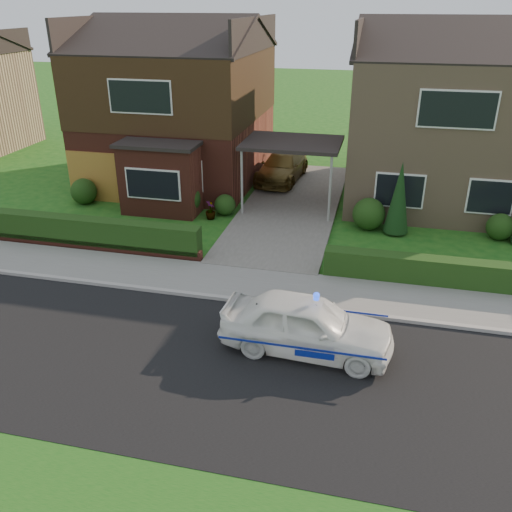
% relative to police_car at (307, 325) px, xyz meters
% --- Properties ---
extents(ground, '(120.00, 120.00, 0.00)m').
position_rel_police_car_xyz_m(ground, '(-2.09, -1.20, -0.71)').
color(ground, '#165215').
rests_on(ground, ground).
extents(road, '(60.00, 6.00, 0.02)m').
position_rel_police_car_xyz_m(road, '(-2.09, -1.20, -0.71)').
color(road, black).
rests_on(road, ground).
extents(kerb, '(60.00, 0.16, 0.12)m').
position_rel_police_car_xyz_m(kerb, '(-2.09, 1.85, -0.65)').
color(kerb, '#9E9993').
rests_on(kerb, ground).
extents(sidewalk, '(60.00, 2.00, 0.10)m').
position_rel_police_car_xyz_m(sidewalk, '(-2.09, 2.90, -0.66)').
color(sidewalk, slate).
rests_on(sidewalk, ground).
extents(driveway, '(3.80, 12.00, 0.12)m').
position_rel_police_car_xyz_m(driveway, '(-2.09, 9.80, -0.65)').
color(driveway, '#666059').
rests_on(driveway, ground).
extents(house_left, '(7.50, 9.53, 7.25)m').
position_rel_police_car_xyz_m(house_left, '(-7.88, 12.70, 3.10)').
color(house_left, maroon).
rests_on(house_left, ground).
extents(house_right, '(7.50, 8.06, 7.25)m').
position_rel_police_car_xyz_m(house_right, '(3.71, 12.79, 2.95)').
color(house_right, '#A08162').
rests_on(house_right, ground).
extents(carport_link, '(3.80, 3.00, 2.77)m').
position_rel_police_car_xyz_m(carport_link, '(-2.09, 9.75, 1.95)').
color(carport_link, black).
rests_on(carport_link, ground).
extents(garage_door, '(2.20, 0.10, 2.10)m').
position_rel_police_car_xyz_m(garage_door, '(-10.34, 8.76, 0.34)').
color(garage_door, olive).
rests_on(garage_door, ground).
extents(dwarf_wall, '(7.70, 0.25, 0.36)m').
position_rel_police_car_xyz_m(dwarf_wall, '(-7.89, 4.10, -0.53)').
color(dwarf_wall, maroon).
rests_on(dwarf_wall, ground).
extents(hedge_left, '(7.50, 0.55, 0.90)m').
position_rel_police_car_xyz_m(hedge_left, '(-7.89, 4.25, -0.71)').
color(hedge_left, black).
rests_on(hedge_left, ground).
extents(hedge_right, '(7.50, 0.55, 0.80)m').
position_rel_police_car_xyz_m(hedge_right, '(3.71, 4.15, -0.71)').
color(hedge_right, black).
rests_on(hedge_right, ground).
extents(shrub_left_far, '(1.08, 1.08, 1.08)m').
position_rel_police_car_xyz_m(shrub_left_far, '(-10.59, 8.30, -0.17)').
color(shrub_left_far, black).
rests_on(shrub_left_far, ground).
extents(shrub_left_mid, '(1.32, 1.32, 1.32)m').
position_rel_police_car_xyz_m(shrub_left_mid, '(-6.09, 8.10, -0.05)').
color(shrub_left_mid, black).
rests_on(shrub_left_mid, ground).
extents(shrub_left_near, '(0.84, 0.84, 0.84)m').
position_rel_police_car_xyz_m(shrub_left_near, '(-4.49, 8.40, -0.29)').
color(shrub_left_near, black).
rests_on(shrub_left_near, ground).
extents(shrub_right_near, '(1.20, 1.20, 1.20)m').
position_rel_police_car_xyz_m(shrub_right_near, '(1.11, 8.20, -0.11)').
color(shrub_right_near, black).
rests_on(shrub_right_near, ground).
extents(shrub_right_mid, '(0.96, 0.96, 0.96)m').
position_rel_police_car_xyz_m(shrub_right_mid, '(5.71, 8.30, -0.23)').
color(shrub_right_mid, black).
rests_on(shrub_right_mid, ground).
extents(conifer_a, '(0.90, 0.90, 2.60)m').
position_rel_police_car_xyz_m(conifer_a, '(2.11, 8.00, 0.59)').
color(conifer_a, black).
rests_on(conifer_a, ground).
extents(police_car, '(3.82, 4.25, 1.58)m').
position_rel_police_car_xyz_m(police_car, '(0.00, 0.00, 0.00)').
color(police_car, white).
rests_on(police_car, ground).
extents(driveway_car, '(2.12, 4.46, 1.26)m').
position_rel_police_car_xyz_m(driveway_car, '(-3.09, 13.15, 0.04)').
color(driveway_car, brown).
rests_on(driveway_car, driveway).
extents(potted_plant_a, '(0.37, 0.25, 0.70)m').
position_rel_police_car_xyz_m(potted_plant_a, '(-6.41, 4.80, -0.36)').
color(potted_plant_a, gray).
rests_on(potted_plant_a, ground).
extents(potted_plant_b, '(0.53, 0.49, 0.76)m').
position_rel_police_car_xyz_m(potted_plant_b, '(-9.09, 5.00, -0.33)').
color(potted_plant_b, gray).
rests_on(potted_plant_b, ground).
extents(potted_plant_c, '(0.48, 0.48, 0.72)m').
position_rel_police_car_xyz_m(potted_plant_c, '(-4.91, 7.80, -0.35)').
color(potted_plant_c, gray).
rests_on(potted_plant_c, ground).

